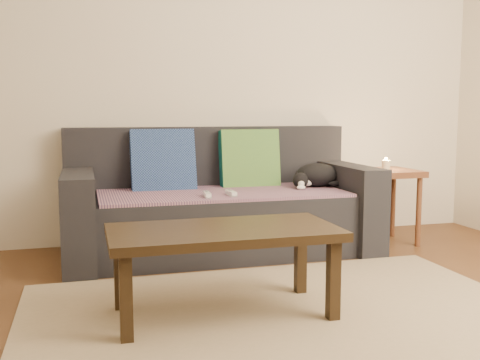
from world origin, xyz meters
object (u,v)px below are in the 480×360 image
object	(u,v)px
wii_remote_b	(231,193)
sofa	(219,208)
wii_remote_a	(207,195)
side_table	(385,183)
coffee_table	(224,239)
cat	(316,176)

from	to	relation	value
wii_remote_b	sofa	bearing A→B (deg)	0.21
wii_remote_a	side_table	size ratio (longest dim) A/B	0.27
wii_remote_b	coffee_table	size ratio (longest dim) A/B	0.14
wii_remote_a	side_table	world-z (taller)	side_table
cat	side_table	bearing A→B (deg)	5.05
cat	sofa	bearing A→B (deg)	-173.30
coffee_table	side_table	bearing A→B (deg)	37.19
side_table	coffee_table	xyz separation A→B (m)	(-1.54, -1.17, -0.08)
wii_remote_a	wii_remote_b	world-z (taller)	same
cat	wii_remote_a	world-z (taller)	cat
wii_remote_a	side_table	xyz separation A→B (m)	(1.41, 0.23, 0.00)
wii_remote_a	side_table	bearing A→B (deg)	-75.72
wii_remote_b	cat	bearing A→B (deg)	-72.69
coffee_table	wii_remote_a	bearing A→B (deg)	82.36
sofa	cat	distance (m)	0.75
side_table	wii_remote_a	bearing A→B (deg)	-170.87
side_table	cat	bearing A→B (deg)	175.34
wii_remote_a	coffee_table	distance (m)	0.95
cat	coffee_table	xyz separation A→B (m)	(-0.99, -1.21, -0.14)
side_table	coffee_table	world-z (taller)	side_table
sofa	wii_remote_a	bearing A→B (deg)	-116.07
sofa	side_table	xyz separation A→B (m)	(1.26, -0.08, 0.15)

